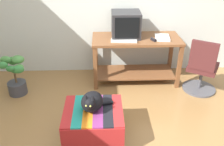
% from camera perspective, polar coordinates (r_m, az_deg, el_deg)
% --- Properties ---
extents(desk, '(1.41, 0.62, 0.77)m').
position_cam_1_polar(desk, '(4.06, 5.56, 4.90)').
color(desk, brown).
rests_on(desk, ground_plane).
extents(tv_monitor, '(0.45, 0.42, 0.40)m').
position_cam_1_polar(tv_monitor, '(3.95, 3.23, 11.15)').
color(tv_monitor, '#28282B').
rests_on(tv_monitor, desk).
extents(keyboard, '(0.41, 0.18, 0.02)m').
position_cam_1_polar(keyboard, '(3.81, 2.80, 7.57)').
color(keyboard, beige).
rests_on(keyboard, desk).
extents(book, '(0.25, 0.31, 0.03)m').
position_cam_1_polar(book, '(3.99, 11.62, 8.09)').
color(book, white).
rests_on(book, desk).
extents(ottoman_with_blanket, '(0.69, 0.63, 0.43)m').
position_cam_1_polar(ottoman_with_blanket, '(2.99, -4.29, -11.86)').
color(ottoman_with_blanket, tan).
rests_on(ottoman_with_blanket, ground_plane).
extents(cat, '(0.40, 0.37, 0.27)m').
position_cam_1_polar(cat, '(2.80, -4.70, -6.69)').
color(cat, black).
rests_on(cat, ottoman_with_blanket).
extents(potted_plant, '(0.39, 0.31, 0.62)m').
position_cam_1_polar(potted_plant, '(4.05, -21.52, -0.83)').
color(potted_plant, '#3D3D42').
rests_on(potted_plant, ground_plane).
extents(office_chair, '(0.58, 0.58, 0.89)m').
position_cam_1_polar(office_chair, '(4.02, 20.19, 0.71)').
color(office_chair, '#4C4C51').
rests_on(office_chair, ground_plane).
extents(stapler, '(0.08, 0.11, 0.04)m').
position_cam_1_polar(stapler, '(3.87, 9.63, 7.67)').
color(stapler, black).
rests_on(stapler, desk).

